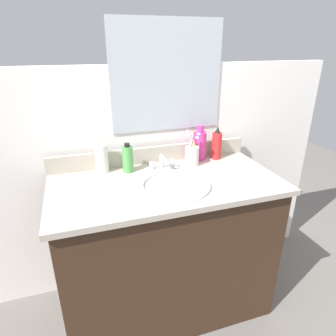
% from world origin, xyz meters
% --- Properties ---
extents(ground_plane, '(6.00, 6.00, 0.00)m').
position_xyz_m(ground_plane, '(0.00, 0.00, 0.00)').
color(ground_plane, '#66605B').
extents(vanity_cabinet, '(1.06, 0.50, 0.76)m').
position_xyz_m(vanity_cabinet, '(0.00, 0.00, 0.38)').
color(vanity_cabinet, '#382316').
rests_on(vanity_cabinet, ground_plane).
extents(countertop, '(1.10, 0.55, 0.03)m').
position_xyz_m(countertop, '(0.00, 0.00, 0.77)').
color(countertop, '#B2A899').
rests_on(countertop, vanity_cabinet).
extents(backsplash, '(1.10, 0.02, 0.09)m').
position_xyz_m(backsplash, '(0.00, 0.26, 0.83)').
color(backsplash, '#B2A899').
rests_on(backsplash, countertop).
extents(back_wall, '(2.20, 0.04, 1.30)m').
position_xyz_m(back_wall, '(0.00, 0.32, 0.65)').
color(back_wall, white).
rests_on(back_wall, ground_plane).
extents(mirror_panel, '(0.60, 0.01, 0.56)m').
position_xyz_m(mirror_panel, '(0.10, 0.30, 1.24)').
color(mirror_panel, '#B2BCC6').
extents(sink_basin, '(0.34, 0.34, 0.11)m').
position_xyz_m(sink_basin, '(0.02, -0.05, 0.76)').
color(sink_basin, white).
rests_on(sink_basin, countertop).
extents(faucet, '(0.16, 0.10, 0.08)m').
position_xyz_m(faucet, '(0.02, 0.14, 0.81)').
color(faucet, silver).
rests_on(faucet, countertop).
extents(bottle_toner_green, '(0.05, 0.05, 0.15)m').
position_xyz_m(bottle_toner_green, '(-0.15, 0.18, 0.86)').
color(bottle_toner_green, '#4C9E4C').
rests_on(bottle_toner_green, countertop).
extents(bottle_spray_red, '(0.05, 0.05, 0.19)m').
position_xyz_m(bottle_spray_red, '(0.36, 0.21, 0.87)').
color(bottle_spray_red, red).
rests_on(bottle_spray_red, countertop).
extents(bottle_soap_pink, '(0.07, 0.07, 0.20)m').
position_xyz_m(bottle_soap_pink, '(0.27, 0.22, 0.87)').
color(bottle_soap_pink, '#D8338C').
rests_on(bottle_soap_pink, countertop).
extents(bottle_lotion_white, '(0.06, 0.06, 0.17)m').
position_xyz_m(bottle_lotion_white, '(-0.28, 0.22, 0.86)').
color(bottle_lotion_white, white).
rests_on(bottle_lotion_white, countertop).
extents(cup_white_ceramic, '(0.07, 0.09, 0.19)m').
position_xyz_m(cup_white_ceramic, '(0.19, 0.16, 0.84)').
color(cup_white_ceramic, white).
rests_on(cup_white_ceramic, countertop).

